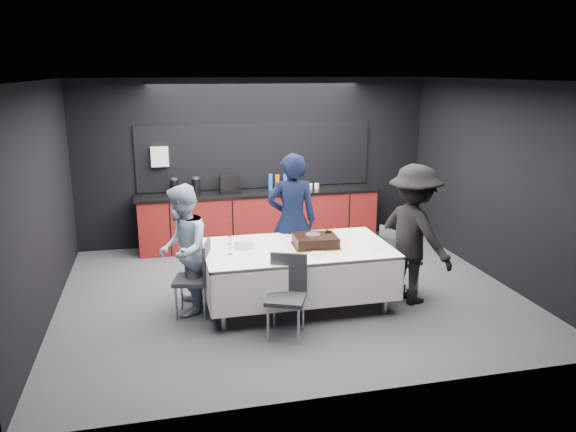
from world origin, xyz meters
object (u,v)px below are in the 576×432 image
at_px(chair_near, 287,289).
at_px(cake_assembly, 316,241).
at_px(plate_stack, 244,243).
at_px(person_center, 292,221).
at_px(person_left, 183,250).
at_px(person_right, 414,234).
at_px(chair_left, 198,273).
at_px(champagne_flute, 230,242).
at_px(chair_right, 396,256).
at_px(party_table, 297,257).

bearing_deg(chair_near, cake_assembly, 53.08).
relative_size(plate_stack, person_center, 0.13).
distance_m(chair_near, person_center, 1.53).
height_order(person_left, person_right, person_right).
height_order(cake_assembly, chair_left, cake_assembly).
height_order(plate_stack, chair_near, chair_near).
height_order(plate_stack, champagne_flute, champagne_flute).
relative_size(cake_assembly, chair_near, 0.64).
bearing_deg(chair_left, person_center, 27.44).
bearing_deg(cake_assembly, person_left, 174.67).
height_order(cake_assembly, person_center, person_center).
xyz_separation_m(chair_right, chair_near, (-1.67, -0.80, 0.00)).
bearing_deg(plate_stack, chair_near, -68.25).
bearing_deg(chair_near, party_table, 67.79).
relative_size(chair_left, chair_right, 1.00).
height_order(cake_assembly, chair_right, cake_assembly).
bearing_deg(champagne_flute, cake_assembly, 3.44).
distance_m(plate_stack, person_center, 0.94).
distance_m(chair_right, chair_near, 1.85).
height_order(chair_near, person_left, person_left).
bearing_deg(chair_left, party_table, 0.47).
xyz_separation_m(chair_left, chair_near, (0.94, -0.73, 0.00)).
distance_m(cake_assembly, person_center, 0.73).
height_order(person_center, person_left, person_center).
relative_size(person_center, person_right, 1.04).
bearing_deg(cake_assembly, chair_left, 179.04).
distance_m(party_table, person_center, 0.75).
distance_m(party_table, cake_assembly, 0.31).
height_order(chair_left, chair_near, same).
xyz_separation_m(champagne_flute, chair_left, (-0.38, 0.09, -0.40)).
bearing_deg(party_table, person_right, -7.59).
height_order(plate_stack, chair_right, chair_right).
distance_m(cake_assembly, champagne_flute, 1.09).
relative_size(plate_stack, person_left, 0.15).
relative_size(party_table, chair_right, 2.51).
bearing_deg(person_left, cake_assembly, 91.87).
relative_size(plate_stack, chair_near, 0.27).
distance_m(chair_left, chair_near, 1.19).
distance_m(chair_left, person_left, 0.34).
xyz_separation_m(plate_stack, chair_left, (-0.59, -0.14, -0.30)).
bearing_deg(cake_assembly, champagne_flute, -176.56).
bearing_deg(champagne_flute, chair_near, -49.33).
bearing_deg(person_left, chair_near, 59.20).
relative_size(champagne_flute, chair_left, 0.24).
relative_size(person_left, person_right, 0.90).
distance_m(champagne_flute, chair_left, 0.56).
relative_size(chair_right, person_right, 0.52).
bearing_deg(plate_stack, party_table, -11.41).
xyz_separation_m(cake_assembly, chair_left, (-1.47, 0.02, -0.32)).
bearing_deg(champagne_flute, chair_left, 166.84).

